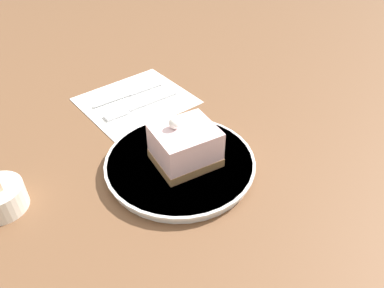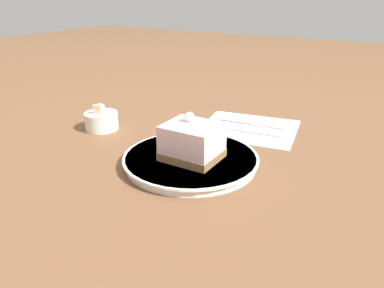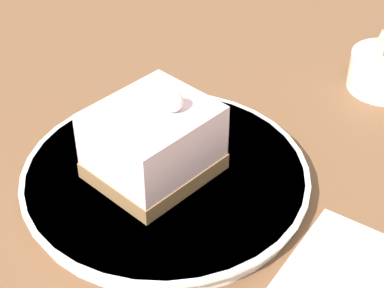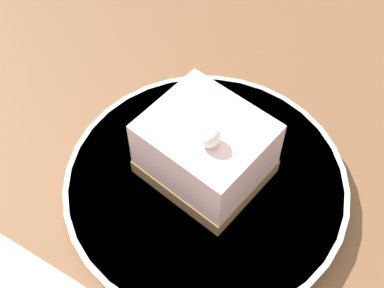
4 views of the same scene
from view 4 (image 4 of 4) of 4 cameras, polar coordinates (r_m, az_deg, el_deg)
The scene contains 3 objects.
ground_plane at distance 0.49m, azimuth 4.37°, elevation -7.63°, with size 4.00×4.00×0.00m, color brown.
plate at distance 0.50m, azimuth 1.49°, elevation -4.32°, with size 0.26×0.26×0.02m.
cake_slice at distance 0.47m, azimuth 1.47°, elevation -0.63°, with size 0.09×0.10×0.09m.
Camera 4 is at (0.20, 0.12, 0.43)m, focal length 50.00 mm.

